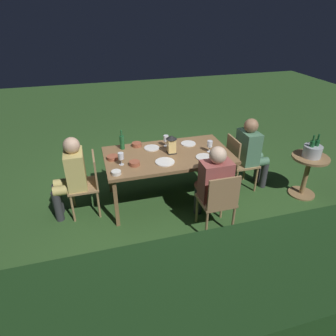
{
  "coord_description": "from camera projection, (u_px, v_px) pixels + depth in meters",
  "views": [
    {
      "loc": [
        1.0,
        3.56,
        2.59
      ],
      "look_at": [
        0.0,
        0.0,
        0.53
      ],
      "focal_mm": 31.44,
      "sensor_mm": 36.0,
      "label": 1
    }
  ],
  "objects": [
    {
      "name": "ice_bucket",
      "position": [
        313.0,
        150.0,
        4.23
      ],
      "size": [
        0.26,
        0.26,
        0.34
      ],
      "color": "#B2B7BF",
      "rests_on": "side_table"
    },
    {
      "name": "plate_b",
      "position": [
        188.0,
        144.0,
        4.42
      ],
      "size": [
        0.22,
        0.22,
        0.01
      ],
      "primitive_type": "cylinder",
      "color": "white",
      "rests_on": "dining_table"
    },
    {
      "name": "plate_a",
      "position": [
        165.0,
        162.0,
        3.91
      ],
      "size": [
        0.26,
        0.26,
        0.01
      ],
      "primitive_type": "cylinder",
      "color": "white",
      "rests_on": "dining_table"
    },
    {
      "name": "ground_plane",
      "position": [
        168.0,
        198.0,
        4.5
      ],
      "size": [
        16.0,
        16.0,
        0.0
      ],
      "primitive_type": "plane",
      "color": "#2D5123"
    },
    {
      "name": "plate_c",
      "position": [
        152.0,
        148.0,
        4.29
      ],
      "size": [
        0.22,
        0.22,
        0.01
      ],
      "primitive_type": "cylinder",
      "color": "silver",
      "rests_on": "dining_table"
    },
    {
      "name": "dining_table",
      "position": [
        168.0,
        157.0,
        4.16
      ],
      "size": [
        1.77,
        0.98,
        0.75
      ],
      "color": "olive",
      "rests_on": "ground"
    },
    {
      "name": "bowl_dip",
      "position": [
        116.0,
        172.0,
        3.63
      ],
      "size": [
        0.12,
        0.12,
        0.04
      ],
      "color": "silver",
      "rests_on": "dining_table"
    },
    {
      "name": "wine_glass_b",
      "position": [
        210.0,
        144.0,
        4.14
      ],
      "size": [
        0.08,
        0.08,
        0.17
      ],
      "color": "silver",
      "rests_on": "dining_table"
    },
    {
      "name": "hedge_backdrop",
      "position": [
        252.0,
        314.0,
        2.25
      ],
      "size": [
        5.62,
        0.87,
        1.05
      ],
      "primitive_type": "cube",
      "color": "#193816",
      "rests_on": "ground"
    },
    {
      "name": "wine_glass_a",
      "position": [
        121.0,
        157.0,
        3.8
      ],
      "size": [
        0.08,
        0.08,
        0.17
      ],
      "color": "silver",
      "rests_on": "dining_table"
    },
    {
      "name": "lantern_centerpiece",
      "position": [
        171.0,
        143.0,
        4.09
      ],
      "size": [
        0.15,
        0.15,
        0.27
      ],
      "color": "black",
      "rests_on": "dining_table"
    },
    {
      "name": "chair_side_right_a",
      "position": [
        219.0,
        200.0,
        3.61
      ],
      "size": [
        0.42,
        0.4,
        0.87
      ],
      "color": "#9E7A51",
      "rests_on": "ground"
    },
    {
      "name": "person_in_mustard",
      "position": [
        71.0,
        174.0,
        3.87
      ],
      "size": [
        0.48,
        0.38,
        1.15
      ],
      "color": "tan",
      "rests_on": "ground"
    },
    {
      "name": "chair_head_near",
      "position": [
        239.0,
        161.0,
        4.53
      ],
      "size": [
        0.4,
        0.42,
        0.87
      ],
      "color": "#9E7A51",
      "rests_on": "ground"
    },
    {
      "name": "bowl_salad",
      "position": [
        137.0,
        144.0,
        4.34
      ],
      "size": [
        0.14,
        0.14,
        0.06
      ],
      "color": "#9E5138",
      "rests_on": "dining_table"
    },
    {
      "name": "chair_head_far",
      "position": [
        88.0,
        182.0,
        3.99
      ],
      "size": [
        0.4,
        0.42,
        0.87
      ],
      "color": "#9E7A51",
      "rests_on": "ground"
    },
    {
      "name": "green_bottle_on_table",
      "position": [
        122.0,
        142.0,
        4.23
      ],
      "size": [
        0.07,
        0.07,
        0.29
      ],
      "color": "#1E5B2D",
      "rests_on": "dining_table"
    },
    {
      "name": "plate_d",
      "position": [
        204.0,
        157.0,
        4.02
      ],
      "size": [
        0.24,
        0.24,
        0.01
      ],
      "primitive_type": "cylinder",
      "color": "silver",
      "rests_on": "dining_table"
    },
    {
      "name": "person_in_green",
      "position": [
        251.0,
        150.0,
        4.5
      ],
      "size": [
        0.48,
        0.38,
        1.15
      ],
      "color": "#4C7A5B",
      "rests_on": "ground"
    },
    {
      "name": "bowl_olives",
      "position": [
        134.0,
        163.0,
        3.83
      ],
      "size": [
        0.14,
        0.14,
        0.06
      ],
      "color": "#9E5138",
      "rests_on": "dining_table"
    },
    {
      "name": "bowl_bread",
      "position": [
        113.0,
        157.0,
        3.98
      ],
      "size": [
        0.16,
        0.16,
        0.05
      ],
      "color": "#9E5138",
      "rests_on": "dining_table"
    },
    {
      "name": "wine_glass_c",
      "position": [
        166.0,
        139.0,
        4.3
      ],
      "size": [
        0.08,
        0.08,
        0.17
      ],
      "color": "silver",
      "rests_on": "dining_table"
    },
    {
      "name": "person_in_rust",
      "position": [
        213.0,
        182.0,
        3.7
      ],
      "size": [
        0.38,
        0.47,
        1.15
      ],
      "color": "#9E4C47",
      "rests_on": "ground"
    },
    {
      "name": "side_table",
      "position": [
        307.0,
        170.0,
        4.38
      ],
      "size": [
        0.53,
        0.53,
        0.66
      ],
      "color": "#937047",
      "rests_on": "ground"
    }
  ]
}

